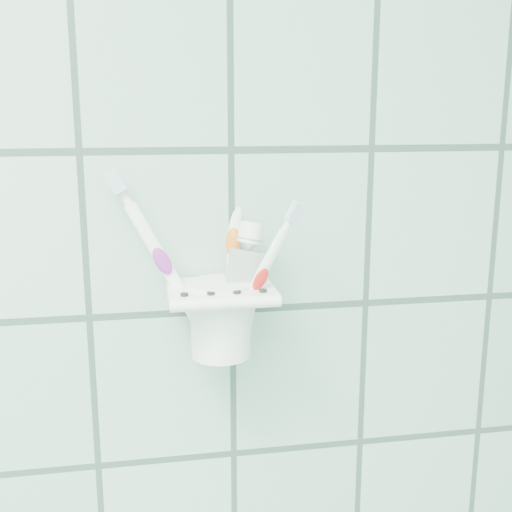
{
  "coord_description": "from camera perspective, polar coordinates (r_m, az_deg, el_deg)",
  "views": [
    {
      "loc": [
        0.56,
        0.49,
        1.48
      ],
      "look_at": [
        0.66,
        1.1,
        1.34
      ],
      "focal_mm": 45.0,
      "sensor_mm": 36.0,
      "label": 1
    }
  ],
  "objects": [
    {
      "name": "holder_bracket",
      "position": [
        0.7,
        -3.18,
        -3.3
      ],
      "size": [
        0.11,
        0.1,
        0.04
      ],
      "color": "white",
      "rests_on": "wall_back"
    },
    {
      "name": "cup",
      "position": [
        0.71,
        -3.18,
        -5.3
      ],
      "size": [
        0.07,
        0.07,
        0.08
      ],
      "color": "white",
      "rests_on": "holder_bracket"
    },
    {
      "name": "toothbrush_pink",
      "position": [
        0.68,
        -3.85,
        0.48
      ],
      "size": [
        0.1,
        0.04,
        0.22
      ],
      "rotation": [
        -0.16,
        -0.49,
        0.04
      ],
      "color": "white",
      "rests_on": "cup"
    },
    {
      "name": "toothbrush_blue",
      "position": [
        0.7,
        -2.62,
        0.89
      ],
      "size": [
        0.04,
        0.07,
        0.22
      ],
      "rotation": [
        -0.29,
        0.01,
        -0.36
      ],
      "color": "white",
      "rests_on": "cup"
    },
    {
      "name": "toothbrush_orange",
      "position": [
        0.68,
        -3.35,
        -1.18
      ],
      "size": [
        0.08,
        0.03,
        0.18
      ],
      "rotation": [
        0.15,
        0.46,
        0.14
      ],
      "color": "white",
      "rests_on": "cup"
    },
    {
      "name": "toothpaste_tube",
      "position": [
        0.69,
        -2.37,
        -1.96
      ],
      "size": [
        0.06,
        0.03,
        0.15
      ],
      "rotation": [
        -0.13,
        0.2,
        -0.01
      ],
      "color": "silver",
      "rests_on": "cup"
    }
  ]
}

